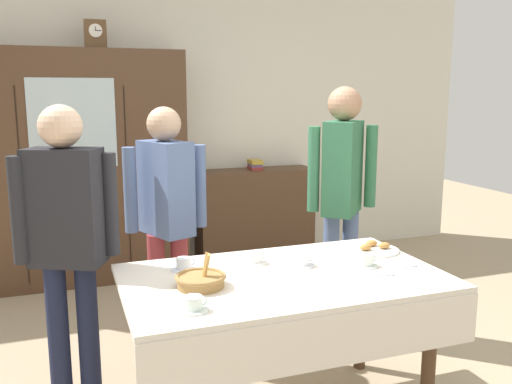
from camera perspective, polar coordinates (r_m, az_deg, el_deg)
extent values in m
cube|color=silver|center=(5.35, -8.96, 6.82)|extent=(6.40, 0.10, 2.70)
cylinder|color=#4C3321|center=(2.95, 17.61, -16.23)|extent=(0.07, 0.07, 0.75)
cylinder|color=#4C3321|center=(3.04, -11.56, -15.15)|extent=(0.07, 0.07, 0.75)
cylinder|color=#4C3321|center=(3.44, 10.92, -11.98)|extent=(0.07, 0.07, 0.75)
cube|color=silver|center=(2.75, 2.85, -8.92)|extent=(1.58, 0.93, 0.03)
cube|color=silver|center=(2.41, 7.21, -15.34)|extent=(1.58, 0.01, 0.24)
cube|color=#4C3321|center=(5.00, -18.39, 2.30)|extent=(1.90, 0.45, 2.03)
cube|color=silver|center=(4.73, -18.60, 6.81)|extent=(0.69, 0.01, 0.73)
cube|color=black|center=(4.79, -23.25, 0.43)|extent=(0.01, 0.01, 1.62)
cube|color=black|center=(4.81, -13.26, 1.04)|extent=(0.01, 0.01, 1.62)
cube|color=brown|center=(4.99, -16.43, 15.48)|extent=(0.18, 0.10, 0.24)
cylinder|color=white|center=(4.93, -16.41, 15.88)|extent=(0.11, 0.01, 0.11)
cube|color=black|center=(4.93, -16.41, 16.06)|extent=(0.00, 0.00, 0.04)
cube|color=black|center=(4.93, -16.16, 15.89)|extent=(0.05, 0.00, 0.00)
cube|color=#4C3321|center=(5.45, -0.09, -2.44)|extent=(1.16, 0.35, 0.92)
cube|color=#99332D|center=(5.36, -0.09, 2.53)|extent=(0.12, 0.19, 0.03)
cube|color=#664C7A|center=(5.36, -0.09, 2.83)|extent=(0.13, 0.18, 0.03)
cube|color=#B29333|center=(5.35, -0.09, 3.17)|extent=(0.12, 0.19, 0.04)
cylinder|color=white|center=(2.84, -7.56, -7.97)|extent=(0.13, 0.13, 0.01)
cylinder|color=white|center=(2.83, -7.57, -7.36)|extent=(0.08, 0.08, 0.05)
torus|color=white|center=(2.84, -6.82, -7.24)|extent=(0.04, 0.01, 0.04)
cylinder|color=#47230F|center=(2.83, -7.58, -6.95)|extent=(0.06, 0.06, 0.01)
cylinder|color=silver|center=(2.93, 11.36, -7.53)|extent=(0.13, 0.13, 0.01)
cylinder|color=silver|center=(2.92, 11.38, -6.94)|extent=(0.08, 0.08, 0.05)
torus|color=silver|center=(2.94, 12.02, -6.80)|extent=(0.04, 0.01, 0.04)
cylinder|color=#47230F|center=(2.91, 11.40, -6.54)|extent=(0.06, 0.06, 0.01)
cylinder|color=silver|center=(2.34, -6.54, -12.12)|extent=(0.13, 0.13, 0.01)
cylinder|color=silver|center=(2.32, -6.56, -11.40)|extent=(0.08, 0.08, 0.05)
torus|color=silver|center=(2.33, -5.63, -11.24)|extent=(0.04, 0.01, 0.04)
cylinder|color=#47230F|center=(2.32, -6.57, -10.90)|extent=(0.06, 0.06, 0.01)
cylinder|color=white|center=(2.89, 4.84, -7.61)|extent=(0.13, 0.13, 0.01)
cylinder|color=white|center=(2.88, 4.85, -7.02)|extent=(0.08, 0.08, 0.05)
torus|color=white|center=(2.89, 5.54, -6.88)|extent=(0.04, 0.01, 0.04)
cylinder|color=#47230F|center=(2.87, 4.86, -6.61)|extent=(0.06, 0.06, 0.01)
cylinder|color=white|center=(2.92, -0.13, -7.37)|extent=(0.13, 0.13, 0.01)
cylinder|color=white|center=(2.91, -0.13, -6.78)|extent=(0.08, 0.08, 0.05)
torus|color=white|center=(2.92, 0.58, -6.65)|extent=(0.04, 0.01, 0.04)
cylinder|color=#47230F|center=(2.90, -0.13, -6.38)|extent=(0.06, 0.06, 0.01)
cylinder|color=#9E7542|center=(2.59, -5.80, -9.31)|extent=(0.22, 0.22, 0.05)
torus|color=#9E7542|center=(2.58, -5.81, -8.79)|extent=(0.24, 0.24, 0.02)
cylinder|color=tan|center=(2.56, -5.17, -7.77)|extent=(0.04, 0.04, 0.12)
cylinder|color=tan|center=(2.57, -5.17, -7.67)|extent=(0.04, 0.03, 0.12)
cylinder|color=tan|center=(2.58, -5.34, -7.58)|extent=(0.04, 0.03, 0.12)
cylinder|color=white|center=(3.21, 12.24, -5.94)|extent=(0.28, 0.28, 0.01)
ellipsoid|color=#BC7F3D|center=(3.22, 13.25, -5.45)|extent=(0.07, 0.05, 0.04)
ellipsoid|color=#BC7F3D|center=(3.26, 11.98, -5.24)|extent=(0.07, 0.05, 0.04)
ellipsoid|color=#BC7F3D|center=(3.17, 11.40, -5.67)|extent=(0.07, 0.05, 0.04)
cube|color=silver|center=(3.11, 7.36, -6.37)|extent=(0.10, 0.01, 0.00)
ellipsoid|color=silver|center=(3.13, 8.26, -6.24)|extent=(0.03, 0.02, 0.01)
cube|color=silver|center=(2.96, 15.40, -7.56)|extent=(0.10, 0.01, 0.00)
ellipsoid|color=silver|center=(2.99, 16.28, -7.39)|extent=(0.03, 0.02, 0.01)
cube|color=silver|center=(2.79, 13.15, -8.53)|extent=(0.10, 0.01, 0.00)
ellipsoid|color=silver|center=(2.82, 14.10, -8.34)|extent=(0.03, 0.02, 0.01)
cylinder|color=slate|center=(3.91, 7.76, -8.34)|extent=(0.11, 0.11, 0.85)
cylinder|color=slate|center=(3.98, 9.70, -8.06)|extent=(0.11, 0.11, 0.85)
cube|color=#33704C|center=(3.77, 9.05, 2.52)|extent=(0.39, 0.40, 0.63)
sphere|color=tan|center=(3.74, 9.24, 9.09)|extent=(0.23, 0.23, 0.23)
cylinder|color=#33704C|center=(3.67, 6.04, 2.38)|extent=(0.08, 0.08, 0.57)
cylinder|color=#33704C|center=(3.88, 11.90, 2.64)|extent=(0.08, 0.08, 0.57)
cylinder|color=#933338|center=(3.64, -10.26, -10.37)|extent=(0.11, 0.11, 0.78)
cylinder|color=#933338|center=(3.67, -7.91, -10.15)|extent=(0.11, 0.11, 0.78)
cube|color=slate|center=(3.47, -9.40, 0.41)|extent=(0.32, 0.41, 0.59)
sphere|color=tan|center=(3.43, -9.60, 7.02)|extent=(0.21, 0.21, 0.21)
cylinder|color=slate|center=(3.44, -13.01, 0.19)|extent=(0.08, 0.08, 0.53)
cylinder|color=slate|center=(3.52, -5.88, 0.62)|extent=(0.08, 0.08, 0.53)
cylinder|color=#191E38|center=(3.14, -19.90, -14.18)|extent=(0.11, 0.11, 0.80)
cylinder|color=#191E38|center=(3.14, -17.08, -14.01)|extent=(0.11, 0.11, 0.80)
cube|color=#232328|center=(2.93, -19.27, -1.51)|extent=(0.41, 0.33, 0.60)
sphere|color=#DBB293|center=(2.87, -19.76, 6.47)|extent=(0.22, 0.22, 0.22)
cylinder|color=#232328|center=(2.93, -23.57, -1.77)|extent=(0.08, 0.08, 0.54)
cylinder|color=#232328|center=(2.94, -14.98, -1.25)|extent=(0.08, 0.08, 0.54)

